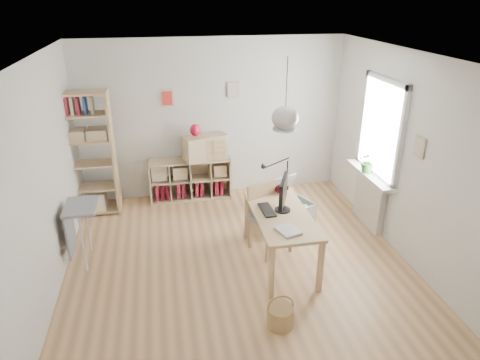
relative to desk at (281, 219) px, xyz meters
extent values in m
plane|color=tan|center=(-0.55, 0.15, -0.66)|extent=(4.50, 4.50, 0.00)
plane|color=white|center=(-0.55, 2.40, 0.69)|extent=(4.50, 0.00, 4.50)
plane|color=white|center=(-0.55, -2.10, 0.69)|extent=(4.50, 0.00, 4.50)
plane|color=white|center=(-2.80, 0.15, 0.69)|extent=(0.00, 4.50, 4.50)
plane|color=white|center=(1.70, 0.15, 0.69)|extent=(0.00, 4.50, 4.50)
plane|color=silver|center=(-0.55, 0.15, 2.04)|extent=(4.50, 4.50, 0.00)
cylinder|color=black|center=(0.00, 0.00, 1.70)|extent=(0.01, 0.01, 0.68)
ellipsoid|color=silver|center=(0.00, 0.00, 1.34)|extent=(0.32, 0.32, 0.27)
cube|color=white|center=(1.69, 0.75, 0.89)|extent=(0.03, 1.00, 1.30)
cube|color=silver|center=(1.66, 0.21, 0.89)|extent=(0.06, 0.08, 1.46)
cube|color=silver|center=(1.66, 1.29, 0.89)|extent=(0.06, 0.08, 1.46)
cube|color=silver|center=(1.66, 0.75, 1.58)|extent=(0.06, 1.16, 0.08)
cube|color=silver|center=(1.66, 0.75, 0.20)|extent=(0.06, 1.16, 0.08)
cube|color=silver|center=(1.64, 0.75, -0.26)|extent=(0.10, 0.80, 0.80)
cube|color=silver|center=(1.59, 0.75, 0.17)|extent=(0.22, 1.20, 0.06)
cube|color=tan|center=(0.00, 0.00, 0.07)|extent=(0.70, 1.50, 0.04)
cube|color=tan|center=(-0.30, -0.70, -0.30)|extent=(0.06, 0.06, 0.71)
cube|color=tan|center=(-0.30, 0.70, -0.30)|extent=(0.06, 0.06, 0.71)
cube|color=tan|center=(0.30, -0.70, -0.30)|extent=(0.06, 0.06, 0.71)
cube|color=tan|center=(0.30, 0.70, -0.30)|extent=(0.06, 0.06, 0.71)
cube|color=tan|center=(-1.00, 2.19, -0.64)|extent=(1.40, 0.38, 0.03)
cube|color=tan|center=(-1.00, 2.19, 0.05)|extent=(1.40, 0.38, 0.03)
cube|color=tan|center=(-1.69, 2.19, -0.30)|extent=(0.03, 0.38, 0.72)
cube|color=tan|center=(-0.32, 2.19, -0.30)|extent=(0.03, 0.38, 0.72)
cube|color=tan|center=(-1.00, 2.37, -0.30)|extent=(1.40, 0.02, 0.72)
cube|color=maroon|center=(-1.58, 2.21, -0.47)|extent=(0.06, 0.26, 0.30)
cube|color=maroon|center=(-1.49, 2.21, -0.47)|extent=(0.05, 0.26, 0.30)
cube|color=maroon|center=(-1.41, 2.21, -0.47)|extent=(0.05, 0.26, 0.30)
cube|color=maroon|center=(-1.22, 2.21, -0.47)|extent=(0.05, 0.26, 0.30)
cube|color=maroon|center=(-1.13, 2.21, -0.47)|extent=(0.05, 0.26, 0.30)
cube|color=maroon|center=(-0.90, 2.21, -0.47)|extent=(0.06, 0.26, 0.30)
cube|color=maroon|center=(-0.81, 2.21, -0.47)|extent=(0.06, 0.26, 0.30)
cube|color=maroon|center=(-0.55, 2.21, -0.47)|extent=(0.06, 0.26, 0.30)
cube|color=maroon|center=(-0.46, 2.21, -0.47)|extent=(0.05, 0.26, 0.30)
cube|color=tan|center=(-2.96, 1.95, 0.34)|extent=(0.04, 0.38, 2.00)
cube|color=tan|center=(-2.20, 1.95, 0.34)|extent=(0.04, 0.38, 2.00)
cube|color=tan|center=(-2.58, 1.95, -0.61)|extent=(0.76, 0.38, 0.03)
cube|color=tan|center=(-2.58, 1.95, -0.21)|extent=(0.76, 0.38, 0.03)
cube|color=tan|center=(-2.58, 1.95, 0.19)|extent=(0.76, 0.38, 0.03)
cube|color=tan|center=(-2.58, 1.95, 0.59)|extent=(0.76, 0.38, 0.03)
cube|color=tan|center=(-2.58, 1.95, 0.99)|extent=(0.76, 0.38, 0.03)
cube|color=tan|center=(-2.58, 1.95, 1.32)|extent=(0.76, 0.38, 0.03)
cube|color=navy|center=(-2.86, 1.95, 1.14)|extent=(0.04, 0.18, 0.26)
cube|color=maroon|center=(-2.78, 1.95, 1.14)|extent=(0.04, 0.18, 0.26)
cube|color=beige|center=(-2.70, 1.95, 1.14)|extent=(0.04, 0.18, 0.26)
cube|color=maroon|center=(-2.62, 1.95, 1.14)|extent=(0.04, 0.18, 0.26)
cube|color=navy|center=(-2.52, 1.95, 1.14)|extent=(0.04, 0.18, 0.26)
cube|color=beige|center=(-2.42, 1.95, 1.14)|extent=(0.04, 0.18, 0.26)
cube|color=gray|center=(-2.52, 0.50, 0.17)|extent=(0.40, 0.55, 0.04)
cylinder|color=silver|center=(-2.52, 0.28, -0.25)|extent=(0.03, 0.03, 0.82)
cylinder|color=silver|center=(-2.52, 0.72, -0.25)|extent=(0.03, 0.03, 0.82)
cube|color=gray|center=(-2.70, 0.50, -0.16)|extent=(0.02, 0.50, 0.62)
cube|color=gray|center=(-0.05, 0.31, -0.15)|extent=(0.62, 0.62, 0.07)
cube|color=tan|center=(-0.16, 0.04, -0.42)|extent=(0.05, 0.05, 0.47)
cube|color=tan|center=(-0.32, 0.41, -0.42)|extent=(0.05, 0.05, 0.47)
cube|color=tan|center=(0.21, 0.20, -0.42)|extent=(0.05, 0.05, 0.47)
cube|color=tan|center=(0.05, 0.57, -0.42)|extent=(0.05, 0.05, 0.47)
cube|color=tan|center=(-0.14, 0.50, 0.09)|extent=(0.45, 0.22, 0.43)
cylinder|color=olive|center=(-0.32, -1.17, -0.54)|extent=(0.29, 0.29, 0.24)
torus|color=olive|center=(-0.32, -1.17, -0.40)|extent=(0.29, 0.02, 0.29)
cube|color=beige|center=(0.48, 0.99, -0.65)|extent=(0.75, 0.64, 0.02)
cube|color=beige|center=(0.20, 0.87, -0.49)|extent=(0.19, 0.41, 0.33)
cube|color=beige|center=(0.76, 1.11, -0.49)|extent=(0.19, 0.41, 0.33)
cube|color=beige|center=(0.56, 0.80, -0.49)|extent=(0.59, 0.26, 0.33)
cube|color=beige|center=(0.40, 1.18, -0.49)|extent=(0.59, 0.26, 0.33)
cube|color=beige|center=(0.33, 1.35, -0.19)|extent=(0.66, 0.44, 0.41)
sphere|color=gold|center=(0.36, 0.87, -0.42)|extent=(0.14, 0.14, 0.14)
sphere|color=#1C83C4|center=(0.56, 1.08, -0.42)|extent=(0.14, 0.14, 0.14)
sphere|color=#D5551A|center=(0.47, 0.96, -0.42)|extent=(0.14, 0.14, 0.14)
sphere|color=green|center=(0.67, 0.98, -0.42)|extent=(0.14, 0.14, 0.14)
cylinder|color=black|center=(0.03, 0.05, 0.10)|extent=(0.21, 0.21, 0.02)
cylinder|color=black|center=(0.03, 0.05, 0.16)|extent=(0.05, 0.05, 0.09)
cube|color=black|center=(0.03, 0.05, 0.37)|extent=(0.25, 0.49, 0.34)
cube|color=black|center=(-0.16, 0.09, 0.10)|extent=(0.17, 0.40, 0.02)
cylinder|color=black|center=(0.27, 0.67, 0.11)|extent=(0.06, 0.06, 0.04)
cylinder|color=black|center=(0.27, 0.67, 0.32)|extent=(0.02, 0.02, 0.41)
cone|color=black|center=(-0.08, 0.58, 0.51)|extent=(0.10, 0.07, 0.10)
sphere|color=#480914|center=(0.14, 0.55, 0.16)|extent=(0.13, 0.13, 0.13)
cube|color=silver|center=(-0.05, -0.47, 0.11)|extent=(0.30, 0.33, 0.03)
cube|color=tan|center=(-0.72, 2.19, 0.27)|extent=(0.79, 0.53, 0.41)
ellipsoid|color=#A40D27|center=(-0.88, 2.19, 0.58)|extent=(0.17, 0.17, 0.21)
imported|color=#2C5E23|center=(1.57, 0.81, 0.37)|extent=(0.37, 0.35, 0.33)
camera|label=1|loc=(-1.43, -4.66, 2.70)|focal=32.00mm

